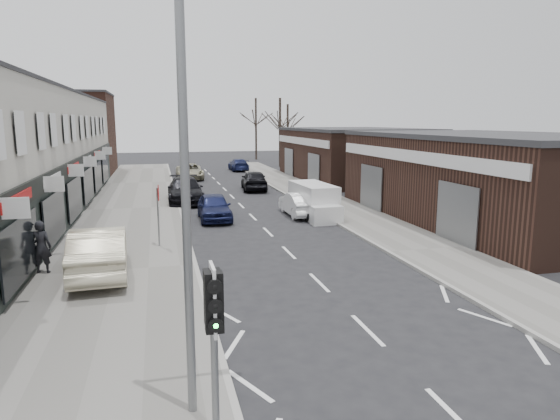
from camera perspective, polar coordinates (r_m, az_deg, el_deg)
ground at (r=11.96m, az=13.95°, el=-16.92°), size 160.00×160.00×0.00m
pavement_left at (r=31.85m, az=-16.54°, el=0.11°), size 5.50×64.00×0.12m
pavement_right at (r=33.62m, az=5.25°, el=1.01°), size 3.50×64.00×0.12m
brick_block_far at (r=55.01m, az=-22.81°, el=7.94°), size 8.00×10.00×8.00m
right_unit_near at (r=29.44m, az=23.12°, el=3.23°), size 10.00×18.00×4.50m
right_unit_far at (r=46.92m, az=8.32°, el=6.23°), size 10.00×16.00×4.50m
tree_far_a at (r=59.32m, az=0.00°, el=4.96°), size 3.60×3.60×8.00m
tree_far_b at (r=65.73m, az=0.87°, el=5.46°), size 3.60×3.60×7.50m
tree_far_c at (r=70.89m, az=-2.73°, el=5.80°), size 3.60×3.60×8.50m
traffic_light at (r=7.95m, az=-7.60°, el=-11.86°), size 0.28×0.60×3.10m
street_lamp at (r=8.61m, az=-9.68°, el=4.91°), size 2.23×0.22×8.00m
warning_sign at (r=21.59m, az=-13.73°, el=1.39°), size 0.12×0.80×2.70m
white_van at (r=28.30m, az=3.91°, el=1.00°), size 1.90×4.90×1.88m
sedan_on_pavement at (r=18.32m, az=-19.95°, el=-4.43°), size 2.08×5.22×1.69m
pedestrian at (r=19.31m, az=-25.63°, el=-3.82°), size 0.75×0.56×1.87m
parked_car_left_a at (r=27.64m, az=-7.53°, el=0.36°), size 1.77×4.25×1.44m
parked_car_left_b at (r=33.91m, az=-10.78°, el=2.24°), size 2.38×5.66×1.63m
parked_car_left_c at (r=47.39m, az=-10.29°, el=4.36°), size 2.41×5.20×1.45m
parked_car_right_a at (r=28.65m, az=2.18°, el=0.71°), size 1.46×4.14×1.36m
parked_car_right_b at (r=39.27m, az=-2.98°, el=3.43°), size 2.33×4.79×1.58m
parked_car_right_c at (r=54.92m, az=-4.76°, el=5.19°), size 1.85×4.51×1.31m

